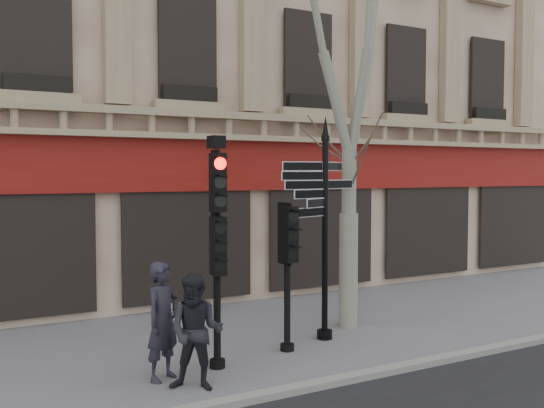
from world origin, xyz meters
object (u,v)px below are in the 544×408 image
Objects in this scene: pedestrian_a at (163,321)px; traffic_signal_main at (217,222)px; traffic_signal_secondary at (287,250)px; fingerpost at (325,190)px; pedestrian_b at (196,332)px; plane_tree at (350,14)px.

traffic_signal_main is at bearing -23.94° from pedestrian_a.
traffic_signal_secondary reaches higher than pedestrian_a.
fingerpost is 2.49× the size of pedestrian_b.
fingerpost reaches higher than traffic_signal_secondary.
pedestrian_b is (0.30, -0.70, -0.06)m from pedestrian_a.
fingerpost is at bearing 20.95° from traffic_signal_main.
plane_tree is 7.65m from pedestrian_b.
pedestrian_a is at bearing 149.66° from pedestrian_b.
fingerpost is 4.27m from pedestrian_b.
traffic_signal_main is 1.97m from pedestrian_b.
traffic_signal_main is 5.78m from plane_tree.
fingerpost is 2.80m from traffic_signal_main.
traffic_signal_secondary is 0.29× the size of plane_tree.
traffic_signal_main is at bearing -170.11° from traffic_signal_secondary.
plane_tree is (2.10, 0.90, 4.90)m from traffic_signal_secondary.
pedestrian_b is at bearing -164.55° from fingerpost.
fingerpost is at bearing -150.91° from plane_tree.
pedestrian_a is (-1.02, -0.12, -1.58)m from traffic_signal_main.
plane_tree reaches higher than traffic_signal_secondary.
fingerpost is at bearing -19.10° from pedestrian_a.
traffic_signal_main is at bearing -174.37° from fingerpost.
plane_tree is (1.01, 0.56, 3.78)m from fingerpost.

